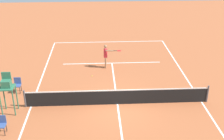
{
  "coord_description": "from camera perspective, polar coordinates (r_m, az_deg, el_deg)",
  "views": [
    {
      "loc": [
        1.14,
        15.05,
        9.13
      ],
      "look_at": [
        0.15,
        -3.15,
        0.8
      ],
      "focal_mm": 47.31,
      "sensor_mm": 36.0,
      "label": 1
    }
  ],
  "objects": [
    {
      "name": "ground_plane",
      "position": [
        17.64,
        1.06,
        -6.61
      ],
      "size": [
        60.0,
        60.0,
        0.0
      ],
      "primitive_type": "plane",
      "color": "#AD5933"
    },
    {
      "name": "tennis_net",
      "position": [
        17.39,
        1.08,
        -5.21
      ],
      "size": [
        10.86,
        0.1,
        1.07
      ],
      "color": "#4C4C51",
      "rests_on": "ground"
    },
    {
      "name": "courtside_chair_near",
      "position": [
        16.0,
        -20.59,
        -9.73
      ],
      "size": [
        0.44,
        0.46,
        0.95
      ],
      "color": "#262626",
      "rests_on": "ground"
    },
    {
      "name": "umpire_chair",
      "position": [
        17.11,
        -19.65,
        -3.08
      ],
      "size": [
        0.8,
        0.8,
        2.41
      ],
      "color": "#2D6B4C",
      "rests_on": "ground"
    },
    {
      "name": "player_serving",
      "position": [
        21.95,
        -1.12,
        3.07
      ],
      "size": [
        1.3,
        0.61,
        1.82
      ],
      "rotation": [
        0.0,
        0.0,
        1.52
      ],
      "color": "#9E704C",
      "rests_on": "ground"
    },
    {
      "name": "court_lines",
      "position": [
        17.64,
        1.06,
        -6.6
      ],
      "size": [
        10.26,
        22.67,
        0.01
      ],
      "color": "white",
      "rests_on": "ground"
    },
    {
      "name": "courtside_chair_mid",
      "position": [
        19.66,
        -17.82,
        -2.64
      ],
      "size": [
        0.44,
        0.46,
        0.95
      ],
      "color": "#262626",
      "rests_on": "ground"
    },
    {
      "name": "tennis_ball",
      "position": [
        21.01,
        -3.88,
        -1.16
      ],
      "size": [
        0.07,
        0.07,
        0.07
      ],
      "primitive_type": "sphere",
      "color": "#CCE033",
      "rests_on": "ground"
    }
  ]
}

